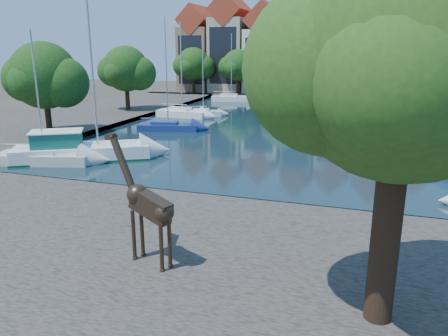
{
  "coord_description": "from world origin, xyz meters",
  "views": [
    {
      "loc": [
        6.66,
        -20.98,
        8.12
      ],
      "look_at": [
        0.53,
        -2.0,
        2.6
      ],
      "focal_mm": 35.0,
      "sensor_mm": 36.0,
      "label": 1
    }
  ],
  "objects_px": {
    "giraffe_statue": "(146,203)",
    "sailboat_left_a": "(44,155)",
    "plane_tree": "(409,66)",
    "motorsailer": "(78,148)"
  },
  "relations": [
    {
      "from": "motorsailer",
      "to": "sailboat_left_a",
      "type": "bearing_deg",
      "value": -137.66
    },
    {
      "from": "plane_tree",
      "to": "motorsailer",
      "type": "distance_m",
      "value": 26.35
    },
    {
      "from": "giraffe_statue",
      "to": "sailboat_left_a",
      "type": "bearing_deg",
      "value": 140.59
    },
    {
      "from": "giraffe_statue",
      "to": "motorsailer",
      "type": "bearing_deg",
      "value": 133.47
    },
    {
      "from": "plane_tree",
      "to": "giraffe_statue",
      "type": "distance_m",
      "value": 9.54
    },
    {
      "from": "plane_tree",
      "to": "motorsailer",
      "type": "height_order",
      "value": "motorsailer"
    },
    {
      "from": "sailboat_left_a",
      "to": "plane_tree",
      "type": "bearing_deg",
      "value": -29.9
    },
    {
      "from": "plane_tree",
      "to": "giraffe_statue",
      "type": "bearing_deg",
      "value": 172.38
    },
    {
      "from": "plane_tree",
      "to": "motorsailer",
      "type": "xyz_separation_m",
      "value": [
        -20.9,
        14.57,
        -6.73
      ]
    },
    {
      "from": "sailboat_left_a",
      "to": "giraffe_statue",
      "type": "bearing_deg",
      "value": -39.41
    }
  ]
}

